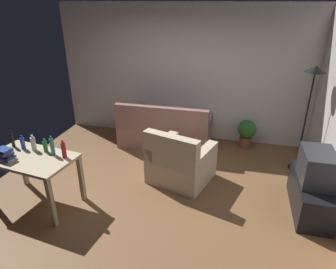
{
  "coord_description": "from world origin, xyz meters",
  "views": [
    {
      "loc": [
        1.15,
        -3.71,
        2.72
      ],
      "look_at": [
        0.1,
        0.5,
        0.75
      ],
      "focal_mm": 31.73,
      "sensor_mm": 36.0,
      "label": 1
    }
  ],
  "objects": [
    {
      "name": "tv_stand",
      "position": [
        2.25,
        0.08,
        0.24
      ],
      "size": [
        0.44,
        1.1,
        0.48
      ],
      "rotation": [
        0.0,
        0.0,
        1.57
      ],
      "color": "black",
      "rests_on": "ground_plane"
    },
    {
      "name": "tv",
      "position": [
        2.25,
        0.08,
        0.7
      ],
      "size": [
        0.41,
        0.6,
        0.44
      ],
      "rotation": [
        0.0,
        0.0,
        1.57
      ],
      "color": "#2D2D33",
      "rests_on": "tv_stand"
    },
    {
      "name": "bottle_blue",
      "position": [
        -1.79,
        -0.51,
        0.85
      ],
      "size": [
        0.06,
        0.06,
        0.21
      ],
      "color": "#2347A3",
      "rests_on": "desk"
    },
    {
      "name": "bottle_red",
      "position": [
        -1.08,
        -0.6,
        0.88
      ],
      "size": [
        0.06,
        0.06,
        0.26
      ],
      "color": "#AD2323",
      "rests_on": "desk"
    },
    {
      "name": "book_stack",
      "position": [
        -1.83,
        -0.85,
        0.84
      ],
      "size": [
        0.26,
        0.2,
        0.16
      ],
      "color": "beige",
      "rests_on": "desk"
    },
    {
      "name": "armchair",
      "position": [
        0.32,
        0.37,
        0.32
      ],
      "size": [
        1.11,
        1.07,
        0.92
      ],
      "rotation": [
        0.0,
        0.0,
        2.85
      ],
      "color": "beige",
      "rests_on": "ground_plane"
    },
    {
      "name": "torchiere_lamp",
      "position": [
        2.25,
        1.24,
        1.41
      ],
      "size": [
        0.32,
        0.32,
        1.81
      ],
      "color": "black",
      "rests_on": "ground_plane"
    },
    {
      "name": "potted_plant",
      "position": [
        1.36,
        1.9,
        0.33
      ],
      "size": [
        0.36,
        0.36,
        0.57
      ],
      "color": "brown",
      "rests_on": "ground_plane"
    },
    {
      "name": "bottle_dark",
      "position": [
        -1.99,
        -0.48,
        0.87
      ],
      "size": [
        0.05,
        0.05,
        0.26
      ],
      "color": "black",
      "rests_on": "desk"
    },
    {
      "name": "couch",
      "position": [
        -0.24,
        1.59,
        0.31
      ],
      "size": [
        1.8,
        0.84,
        0.92
      ],
      "rotation": [
        0.0,
        0.0,
        3.14
      ],
      "color": "#996B66",
      "rests_on": "ground_plane"
    },
    {
      "name": "bottle_clear",
      "position": [
        -1.62,
        -0.51,
        0.86
      ],
      "size": [
        0.07,
        0.07,
        0.24
      ],
      "color": "silver",
      "rests_on": "desk"
    },
    {
      "name": "wall_rear",
      "position": [
        0.0,
        2.2,
        1.35
      ],
      "size": [
        5.2,
        0.1,
        2.7
      ],
      "primitive_type": "cube",
      "color": "silver",
      "rests_on": "ground_plane"
    },
    {
      "name": "desk",
      "position": [
        -1.55,
        -0.7,
        0.65
      ],
      "size": [
        1.28,
        0.86,
        0.76
      ],
      "rotation": [
        0.0,
        0.0,
        -0.13
      ],
      "color": "#C6B28E",
      "rests_on": "ground_plane"
    },
    {
      "name": "bottle_green",
      "position": [
        -1.43,
        -0.51,
        0.85
      ],
      "size": [
        0.06,
        0.06,
        0.2
      ],
      "color": "#1E722D",
      "rests_on": "desk"
    },
    {
      "name": "bottle_tall",
      "position": [
        -1.28,
        -0.57,
        0.89
      ],
      "size": [
        0.06,
        0.06,
        0.28
      ],
      "color": "teal",
      "rests_on": "desk"
    },
    {
      "name": "ground_plane",
      "position": [
        0.0,
        0.0,
        -0.01
      ],
      "size": [
        5.2,
        4.4,
        0.02
      ],
      "primitive_type": "cube",
      "color": "brown"
    }
  ]
}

